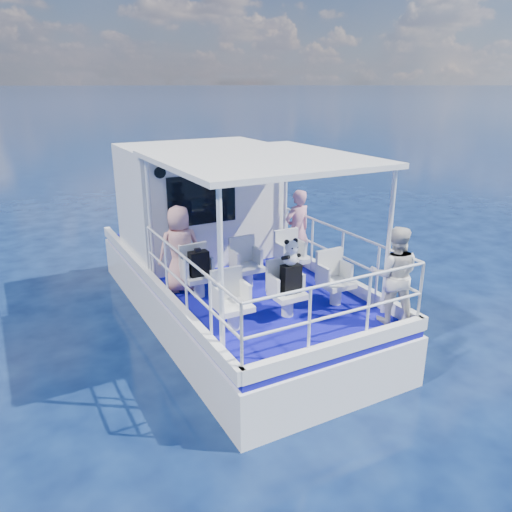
{
  "coord_description": "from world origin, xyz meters",
  "views": [
    {
      "loc": [
        -3.67,
        -6.9,
        4.23
      ],
      "look_at": [
        -0.16,
        -0.4,
        1.66
      ],
      "focal_mm": 35.0,
      "sensor_mm": 36.0,
      "label": 1
    }
  ],
  "objects": [
    {
      "name": "seat_stbd_aft",
      "position": [
        0.9,
        -1.1,
        1.09
      ],
      "size": [
        0.48,
        0.46,
        0.38
      ],
      "primitive_type": "cube",
      "color": "silver",
      "rests_on": "deck"
    },
    {
      "name": "hull",
      "position": [
        0.0,
        1.0,
        0.0
      ],
      "size": [
        3.0,
        7.0,
        1.6
      ],
      "primitive_type": "cube",
      "color": "white",
      "rests_on": "ground"
    },
    {
      "name": "backpack_port",
      "position": [
        -0.9,
        0.17,
        1.48
      ],
      "size": [
        0.31,
        0.17,
        0.41
      ],
      "primitive_type": "cube",
      "color": "black",
      "rests_on": "seat_port_fwd"
    },
    {
      "name": "passenger_stbd_aft",
      "position": [
        1.25,
        -1.97,
        1.62
      ],
      "size": [
        0.89,
        0.86,
        1.44
      ],
      "primitive_type": "imported",
      "rotation": [
        0.0,
        0.0,
        2.5
      ],
      "color": "silver",
      "rests_on": "deck"
    },
    {
      "name": "canopy_posts",
      "position": [
        0.0,
        -0.25,
        2.0
      ],
      "size": [
        2.77,
        2.97,
        2.2
      ],
      "color": "white",
      "rests_on": "deck"
    },
    {
      "name": "seat_port_aft",
      "position": [
        -0.9,
        -1.1,
        1.09
      ],
      "size": [
        0.48,
        0.46,
        0.38
      ],
      "primitive_type": "cube",
      "color": "silver",
      "rests_on": "deck"
    },
    {
      "name": "seat_stbd_fwd",
      "position": [
        0.9,
        0.2,
        1.09
      ],
      "size": [
        0.48,
        0.46,
        0.38
      ],
      "primitive_type": "cube",
      "color": "silver",
      "rests_on": "deck"
    },
    {
      "name": "railings",
      "position": [
        0.0,
        -0.58,
        1.4
      ],
      "size": [
        2.84,
        3.59,
        1.0
      ],
      "primitive_type": null,
      "color": "white",
      "rests_on": "deck"
    },
    {
      "name": "compact_camera",
      "position": [
        -0.92,
        0.17,
        1.72
      ],
      "size": [
        0.1,
        0.06,
        0.06
      ],
      "primitive_type": "cube",
      "color": "black",
      "rests_on": "backpack_port"
    },
    {
      "name": "passenger_stbd_fwd",
      "position": [
        1.25,
        0.6,
        1.65
      ],
      "size": [
        0.58,
        0.41,
        1.5
      ],
      "primitive_type": "imported",
      "rotation": [
        0.0,
        0.0,
        3.24
      ],
      "color": "pink",
      "rests_on": "deck"
    },
    {
      "name": "seat_center_fwd",
      "position": [
        0.0,
        0.2,
        1.09
      ],
      "size": [
        0.48,
        0.46,
        0.38
      ],
      "primitive_type": "cube",
      "color": "silver",
      "rests_on": "deck"
    },
    {
      "name": "backpack_center",
      "position": [
        0.03,
        -1.13,
        1.5
      ],
      "size": [
        0.29,
        0.16,
        0.44
      ],
      "primitive_type": "cube",
      "color": "black",
      "rests_on": "seat_center_aft"
    },
    {
      "name": "deck",
      "position": [
        0.0,
        1.0,
        0.85
      ],
      "size": [
        2.9,
        6.9,
        0.1
      ],
      "primitive_type": "cube",
      "color": "#0C097E",
      "rests_on": "hull"
    },
    {
      "name": "seat_port_fwd",
      "position": [
        -0.9,
        0.2,
        1.09
      ],
      "size": [
        0.48,
        0.46,
        0.38
      ],
      "primitive_type": "cube",
      "color": "silver",
      "rests_on": "deck"
    },
    {
      "name": "seat_center_aft",
      "position": [
        0.0,
        -1.1,
        1.09
      ],
      "size": [
        0.48,
        0.46,
        0.38
      ],
      "primitive_type": "cube",
      "color": "silver",
      "rests_on": "deck"
    },
    {
      "name": "canopy",
      "position": [
        0.0,
        -0.2,
        3.14
      ],
      "size": [
        3.0,
        3.2,
        0.08
      ],
      "primitive_type": "cube",
      "color": "white",
      "rests_on": "cabin"
    },
    {
      "name": "ground",
      "position": [
        0.0,
        0.0,
        0.0
      ],
      "size": [
        2000.0,
        2000.0,
        0.0
      ],
      "primitive_type": "plane",
      "color": "black",
      "rests_on": "ground"
    },
    {
      "name": "passenger_port_fwd",
      "position": [
        -1.06,
        0.59,
        1.63
      ],
      "size": [
        0.58,
        0.44,
        1.46
      ],
      "primitive_type": "imported",
      "rotation": [
        0.0,
        0.0,
        3.05
      ],
      "color": "#EEA49A",
      "rests_on": "deck"
    },
    {
      "name": "panda",
      "position": [
        0.02,
        -1.12,
        1.91
      ],
      "size": [
        0.25,
        0.21,
        0.39
      ],
      "primitive_type": null,
      "color": "silver",
      "rests_on": "backpack_center"
    },
    {
      "name": "cabin",
      "position": [
        0.0,
        2.3,
        2.0
      ],
      "size": [
        2.85,
        2.0,
        2.2
      ],
      "primitive_type": "cube",
      "color": "white",
      "rests_on": "deck"
    }
  ]
}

